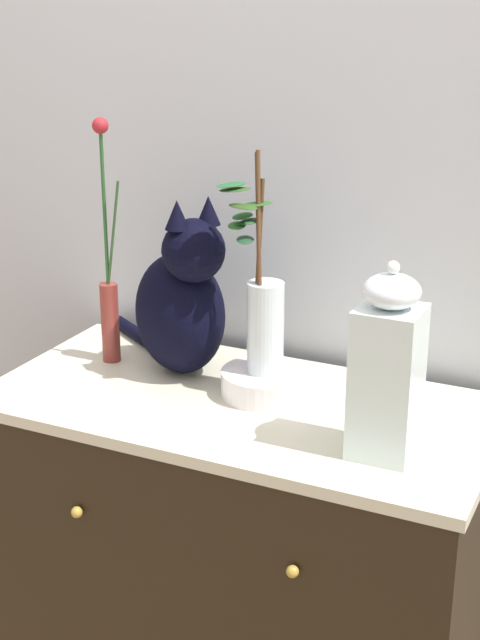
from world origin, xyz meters
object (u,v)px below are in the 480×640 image
cat_sitting (182,302)px  bowl_porcelain (265,383)px  sideboard (240,567)px  jar_lidded_porcelain (387,369)px  vase_glass_clear (263,313)px  vase_slim_green (109,294)px

cat_sitting → bowl_porcelain: size_ratio=2.37×
sideboard → jar_lidded_porcelain: size_ratio=2.87×
sideboard → bowl_porcelain: bowl_porcelain is taller
bowl_porcelain → sideboard: bearing=-127.0°
vase_glass_clear → jar_lidded_porcelain: vase_glass_clear is taller
sideboard → cat_sitting: 0.62m
sideboard → bowl_porcelain: (0.04, 0.05, 0.44)m
jar_lidded_porcelain → cat_sitting: bearing=160.7°
bowl_porcelain → vase_glass_clear: 0.16m
jar_lidded_porcelain → sideboard: bearing=163.8°
bowl_porcelain → vase_glass_clear: vase_glass_clear is taller
bowl_porcelain → jar_lidded_porcelain: bearing=-25.6°
cat_sitting → jar_lidded_porcelain: (0.53, -0.19, 0.00)m
vase_slim_green → jar_lidded_porcelain: size_ratio=1.50×
sideboard → cat_sitting: bearing=155.1°
vase_slim_green → vase_glass_clear: (0.40, -0.03, 0.02)m
cat_sitting → jar_lidded_porcelain: 0.56m
vase_slim_green → vase_glass_clear: 0.40m
vase_slim_green → vase_glass_clear: size_ratio=1.20×
sideboard → bowl_porcelain: bearing=53.0°
sideboard → jar_lidded_porcelain: (0.34, -0.10, 0.59)m
sideboard → jar_lidded_porcelain: bearing=-16.2°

